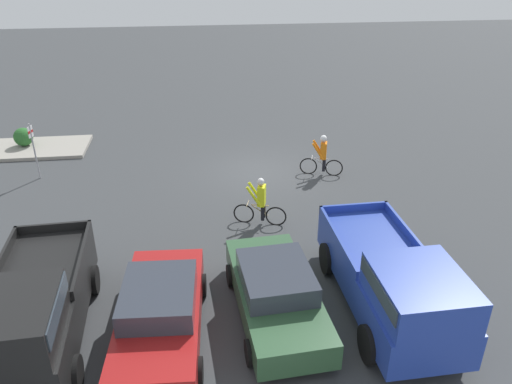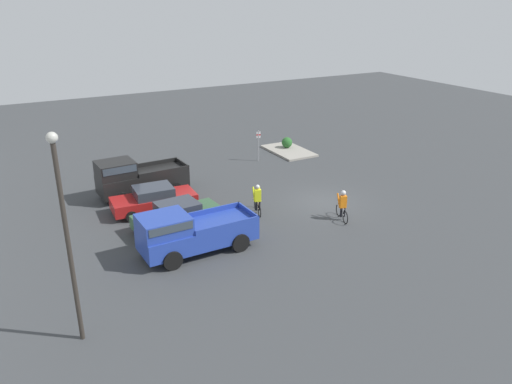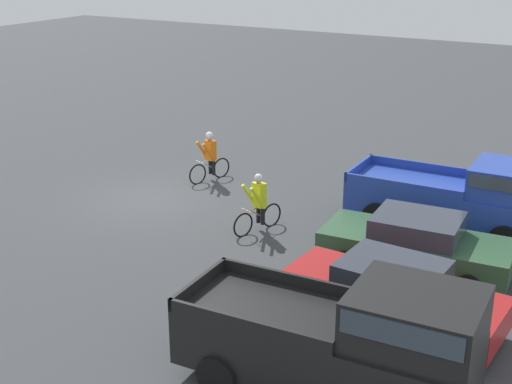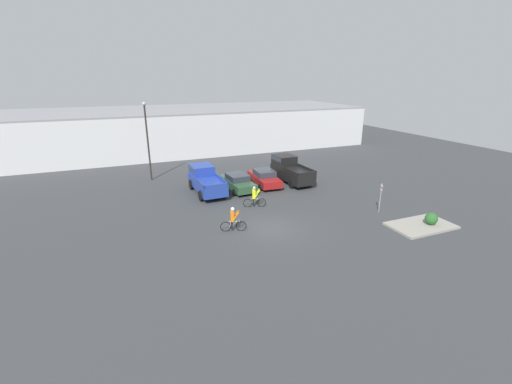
{
  "view_description": "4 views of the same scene",
  "coord_description": "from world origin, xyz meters",
  "views": [
    {
      "loc": [
        2.41,
        18.48,
        8.48
      ],
      "look_at": [
        0.63,
        4.18,
        1.2
      ],
      "focal_mm": 35.0,
      "sensor_mm": 36.0,
      "label": 1
    },
    {
      "loc": [
        -21.86,
        16.46,
        11.28
      ],
      "look_at": [
        0.63,
        4.18,
        1.2
      ],
      "focal_mm": 35.0,
      "sensor_mm": 36.0,
      "label": 2
    },
    {
      "loc": [
        16.4,
        13.35,
        7.79
      ],
      "look_at": [
        0.63,
        4.18,
        1.2
      ],
      "focal_mm": 50.0,
      "sensor_mm": 36.0,
      "label": 3
    },
    {
      "loc": [
        -8.91,
        -19.11,
        9.74
      ],
      "look_at": [
        0.63,
        4.18,
        1.2
      ],
      "focal_mm": 24.0,
      "sensor_mm": 36.0,
      "label": 4
    }
  ],
  "objects": [
    {
      "name": "ground_plane",
      "position": [
        0.0,
        0.0,
        0.0
      ],
      "size": [
        80.0,
        80.0,
        0.0
      ],
      "primitive_type": "plane",
      "color": "#383A3D"
    },
    {
      "name": "pickup_truck_0",
      "position": [
        -2.11,
        9.23,
        1.13
      ],
      "size": [
        2.38,
        5.52,
        2.16
      ],
      "color": "#233D9E",
      "rests_on": "ground_plane"
    },
    {
      "name": "pickup_truck_1",
      "position": [
        6.28,
        9.34,
        1.19
      ],
      "size": [
        2.4,
        5.37,
        2.34
      ],
      "color": "black",
      "rests_on": "ground_plane"
    },
    {
      "name": "shrub",
      "position": [
        10.22,
        -3.83,
        0.57
      ],
      "size": [
        0.83,
        0.83,
        0.83
      ],
      "color": "#286028",
      "rests_on": "curb_island"
    },
    {
      "name": "cyclist_1",
      "position": [
        -2.48,
        0.58,
        0.86
      ],
      "size": [
        1.67,
        0.61,
        1.71
      ],
      "color": "black",
      "rests_on": "ground_plane"
    },
    {
      "name": "sedan_1",
      "position": [
        3.5,
        9.12,
        0.72
      ],
      "size": [
        2.23,
        4.73,
        1.44
      ],
      "color": "maroon",
      "rests_on": "ground_plane"
    },
    {
      "name": "curb_island",
      "position": [
        9.61,
        -3.63,
        0.07
      ],
      "size": [
        4.37,
        2.61,
        0.15
      ],
      "primitive_type": "cube",
      "color": "gray",
      "rests_on": "ground_plane"
    },
    {
      "name": "warehouse_building",
      "position": [
        0.0,
        29.92,
        2.74
      ],
      "size": [
        49.99,
        15.85,
        5.49
      ],
      "color": "silver",
      "rests_on": "ground_plane"
    },
    {
      "name": "cyclist_0",
      "position": [
        0.48,
        4.16,
        0.83
      ],
      "size": [
        1.73,
        0.63,
        1.7
      ],
      "color": "black",
      "rests_on": "ground_plane"
    },
    {
      "name": "lamppost",
      "position": [
        -6.17,
        14.89,
        4.35
      ],
      "size": [
        0.36,
        0.36,
        7.5
      ],
      "color": "#2D2823",
      "rests_on": "ground_plane"
    },
    {
      "name": "sedan_0",
      "position": [
        0.7,
        8.74,
        0.72
      ],
      "size": [
        2.27,
        4.67,
        1.44
      ],
      "color": "#2D5133",
      "rests_on": "ground_plane"
    },
    {
      "name": "fire_lane_sign",
      "position": [
        8.74,
        -0.46,
        1.38
      ],
      "size": [
        0.11,
        0.29,
        2.29
      ],
      "color": "#9E9EA3",
      "rests_on": "ground_plane"
    }
  ]
}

